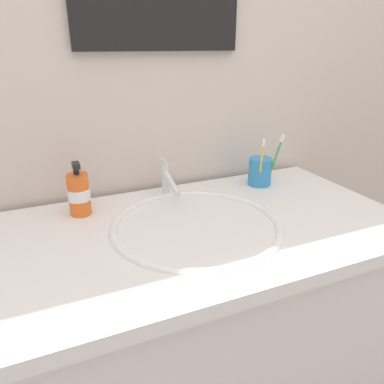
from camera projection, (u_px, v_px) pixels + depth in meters
tiled_wall_back at (158, 103)px, 1.22m from camera, size 2.36×0.04×2.40m
vanity_counter at (201, 348)px, 1.20m from camera, size 1.16×0.64×0.91m
sink_basin at (196, 237)px, 1.03m from camera, size 0.48×0.48×0.11m
faucet at (168, 180)px, 1.19m from camera, size 0.02×0.15×0.12m
toothbrush_cup at (260, 171)px, 1.30m from camera, size 0.08×0.08×0.10m
toothbrush_yellow at (262, 160)px, 1.24m from camera, size 0.03×0.05×0.18m
toothbrush_green at (276, 157)px, 1.26m from camera, size 0.03×0.05×0.18m
soap_dispenser at (79, 194)px, 1.07m from camera, size 0.06×0.06×0.16m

